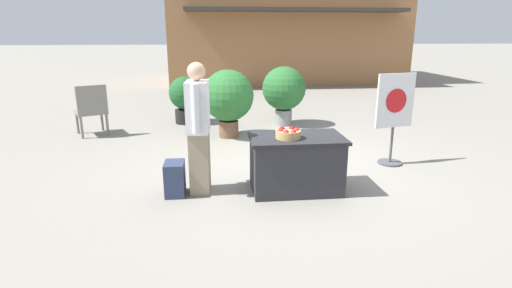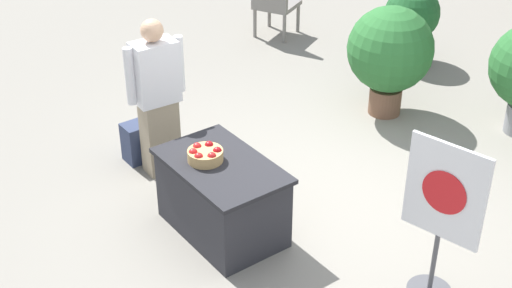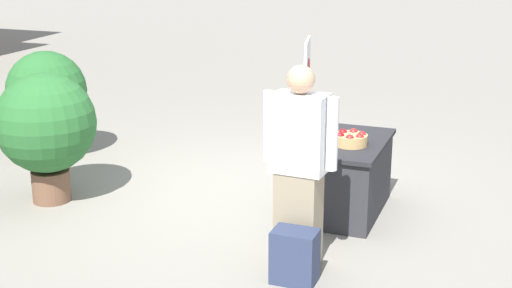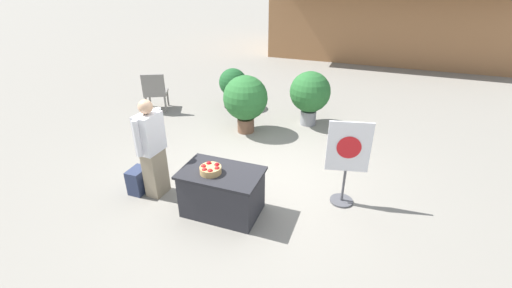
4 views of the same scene
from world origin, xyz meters
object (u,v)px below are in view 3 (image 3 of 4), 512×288
(poster_board, at_px, (307,91))
(potted_plant_near_left, at_px, (47,93))
(potted_plant_near_right, at_px, (46,126))
(apple_basket, at_px, (351,139))
(person_visitor, at_px, (299,166))
(display_table, at_px, (344,176))
(backpack, at_px, (295,256))

(poster_board, xyz_separation_m, potted_plant_near_left, (-1.17, 2.80, -0.01))
(potted_plant_near_left, height_order, potted_plant_near_right, potted_plant_near_right)
(apple_basket, height_order, person_visitor, person_visitor)
(display_table, xyz_separation_m, person_visitor, (-1.21, 0.07, 0.47))
(apple_basket, relative_size, backpack, 0.73)
(poster_board, bearing_deg, apple_basket, -74.48)
(backpack, xyz_separation_m, poster_board, (3.18, 0.87, 0.56))
(potted_plant_near_left, bearing_deg, backpack, -118.63)
(apple_basket, bearing_deg, display_table, 33.36)
(backpack, relative_size, potted_plant_near_left, 0.33)
(display_table, height_order, poster_board, poster_board)
(poster_board, bearing_deg, person_visitor, -87.03)
(backpack, bearing_deg, person_visitor, 13.11)
(poster_board, height_order, potted_plant_near_right, poster_board)
(person_visitor, xyz_separation_m, backpack, (-0.31, -0.07, -0.61))
(potted_plant_near_left, bearing_deg, potted_plant_near_right, -143.88)
(person_visitor, distance_m, backpack, 0.69)
(potted_plant_near_left, xyz_separation_m, potted_plant_near_right, (-1.23, -0.89, 0.01))
(potted_plant_near_left, bearing_deg, apple_basket, -99.24)
(display_table, distance_m, potted_plant_near_left, 3.73)
(poster_board, distance_m, potted_plant_near_right, 3.07)
(display_table, relative_size, potted_plant_near_right, 0.91)
(backpack, relative_size, poster_board, 0.30)
(person_visitor, bearing_deg, potted_plant_near_right, 83.65)
(apple_basket, height_order, potted_plant_near_right, potted_plant_near_right)
(backpack, bearing_deg, potted_plant_near_left, 61.37)
(poster_board, bearing_deg, backpack, -87.27)
(display_table, xyz_separation_m, backpack, (-1.52, 0.00, -0.15))
(backpack, xyz_separation_m, potted_plant_near_right, (0.78, 2.78, 0.56))
(person_visitor, height_order, poster_board, person_visitor)
(apple_basket, distance_m, potted_plant_near_right, 2.93)
(person_visitor, bearing_deg, apple_basket, -4.57)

